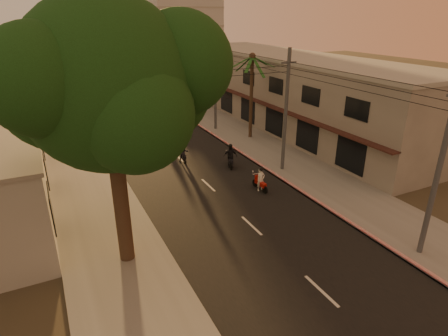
% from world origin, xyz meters
% --- Properties ---
extents(ground, '(160.00, 160.00, 0.00)m').
position_xyz_m(ground, '(0.00, 0.00, 0.00)').
color(ground, '#383023').
rests_on(ground, ground).
extents(road, '(10.00, 140.00, 0.02)m').
position_xyz_m(road, '(0.00, 20.00, 0.01)').
color(road, black).
rests_on(road, ground).
extents(sidewalk_right, '(5.00, 140.00, 0.12)m').
position_xyz_m(sidewalk_right, '(7.50, 20.00, 0.06)').
color(sidewalk_right, slate).
rests_on(sidewalk_right, ground).
extents(sidewalk_left, '(5.00, 140.00, 0.12)m').
position_xyz_m(sidewalk_left, '(-7.50, 20.00, 0.06)').
color(sidewalk_left, slate).
rests_on(sidewalk_left, ground).
extents(curb_stripe, '(0.20, 60.00, 0.20)m').
position_xyz_m(curb_stripe, '(5.10, 15.00, 0.10)').
color(curb_stripe, '#B41313').
rests_on(curb_stripe, ground).
extents(shophouse_row, '(8.80, 34.20, 7.30)m').
position_xyz_m(shophouse_row, '(13.95, 18.00, 3.65)').
color(shophouse_row, gray).
rests_on(shophouse_row, ground).
extents(broadleaf_tree, '(9.60, 8.70, 12.10)m').
position_xyz_m(broadleaf_tree, '(-6.61, 2.14, 8.48)').
color(broadleaf_tree, black).
rests_on(broadleaf_tree, ground).
extents(palm_tree, '(5.00, 5.00, 8.20)m').
position_xyz_m(palm_tree, '(8.00, 16.00, 7.15)').
color(palm_tree, black).
rests_on(palm_tree, ground).
extents(utility_poles, '(1.20, 48.26, 9.00)m').
position_xyz_m(utility_poles, '(6.20, 20.00, 6.54)').
color(utility_poles, '#38383A').
rests_on(utility_poles, ground).
extents(filler_right, '(8.00, 14.00, 6.00)m').
position_xyz_m(filler_right, '(14.00, 45.00, 3.00)').
color(filler_right, '#9D998E').
rests_on(filler_right, ground).
extents(filler_left_far, '(8.00, 14.00, 7.00)m').
position_xyz_m(filler_left_far, '(-14.00, 52.00, 3.50)').
color(filler_left_far, '#9D998E').
rests_on(filler_left_far, ground).
extents(scooter_red, '(0.66, 1.74, 1.70)m').
position_xyz_m(scooter_red, '(2.84, 5.72, 0.74)').
color(scooter_red, black).
rests_on(scooter_red, ground).
extents(scooter_mid_a, '(1.00, 1.71, 1.69)m').
position_xyz_m(scooter_mid_a, '(0.06, 12.99, 0.77)').
color(scooter_mid_a, black).
rests_on(scooter_mid_a, ground).
extents(scooter_mid_b, '(1.34, 1.83, 1.90)m').
position_xyz_m(scooter_mid_b, '(2.94, 10.35, 0.86)').
color(scooter_mid_b, black).
rests_on(scooter_mid_b, ground).
extents(scooter_far_a, '(1.00, 1.83, 1.81)m').
position_xyz_m(scooter_far_a, '(0.56, 19.91, 0.82)').
color(scooter_far_a, black).
rests_on(scooter_far_a, ground).
extents(parked_car, '(2.88, 4.58, 1.34)m').
position_xyz_m(parked_car, '(4.09, 25.39, 0.67)').
color(parked_car, '#A2A5AA').
rests_on(parked_car, ground).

